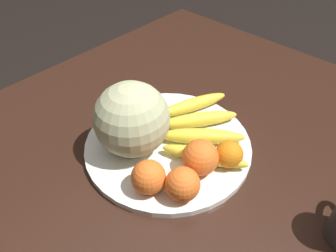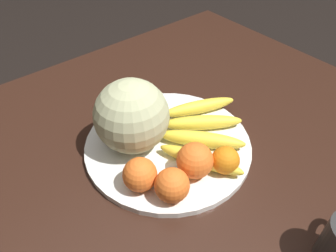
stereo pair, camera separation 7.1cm
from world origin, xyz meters
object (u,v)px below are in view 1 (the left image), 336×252
kitchen_table (163,202)px  orange_back_left (149,177)px  produce_tag (171,173)px  orange_front_right (229,154)px  banana_bunch (199,128)px  orange_mid_center (183,184)px  melon (132,119)px  fruit_bowl (168,144)px  orange_front_left (200,158)px

kitchen_table → orange_back_left: (-0.04, -0.01, 0.14)m
produce_tag → orange_front_right: bearing=-25.9°
banana_bunch → orange_mid_center: (-0.16, -0.09, 0.02)m
orange_front_right → melon: bearing=118.6°
orange_front_right → orange_mid_center: (-0.13, 0.02, 0.00)m
fruit_bowl → melon: 0.12m
banana_bunch → orange_front_left: bearing=-97.6°
melon → orange_front_left: size_ratio=2.16×
orange_front_right → produce_tag: orange_front_right is taller
fruit_bowl → banana_bunch: bearing=-25.9°
kitchen_table → produce_tag: bearing=-48.3°
kitchen_table → melon: 0.21m
fruit_bowl → orange_back_left: (-0.12, -0.06, 0.04)m
orange_front_left → produce_tag: bearing=144.1°
banana_bunch → kitchen_table: bearing=-128.9°
kitchen_table → orange_front_left: 0.16m
kitchen_table → orange_mid_center: 0.15m
orange_mid_center → fruit_bowl: bearing=53.5°
kitchen_table → orange_front_left: bearing=-38.8°
orange_front_left → orange_front_right: 0.06m
orange_front_right → produce_tag: (-0.10, 0.07, -0.03)m
melon → banana_bunch: size_ratio=0.60×
produce_tag → melon: bearing=96.9°
banana_bunch → orange_back_left: bearing=-129.3°
orange_front_left → orange_front_right: size_ratio=1.28×
melon → orange_back_left: (-0.06, -0.11, -0.05)m
kitchen_table → orange_back_left: bearing=-173.2°
banana_bunch → orange_mid_center: orange_mid_center is taller
fruit_bowl → orange_front_left: bearing=-98.4°
orange_back_left → produce_tag: orange_back_left is taller
fruit_bowl → produce_tag: bearing=-132.8°
melon → fruit_bowl: bearing=-37.3°
fruit_bowl → orange_mid_center: orange_mid_center is taller
produce_tag → banana_bunch: bearing=22.9°
orange_mid_center → produce_tag: 0.07m
banana_bunch → orange_front_right: bearing=-63.5°
banana_bunch → orange_back_left: 0.19m
orange_front_left → orange_back_left: (-0.10, 0.04, -0.00)m
orange_back_left → banana_bunch: bearing=8.2°
melon → orange_front_right: (0.10, -0.18, -0.05)m
orange_front_left → orange_mid_center: bearing=-167.7°
fruit_bowl → orange_mid_center: bearing=-126.5°
kitchen_table → produce_tag: produce_tag is taller
orange_back_left → orange_front_right: bearing=-25.8°
kitchen_table → melon: bearing=82.1°
orange_front_left → orange_back_left: size_ratio=1.10×
orange_mid_center → orange_back_left: size_ratio=0.99×
kitchen_table → orange_mid_center: bearing=-101.4°
kitchen_table → orange_mid_center: orange_mid_center is taller
fruit_bowl → orange_front_left: (-0.02, -0.10, 0.04)m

